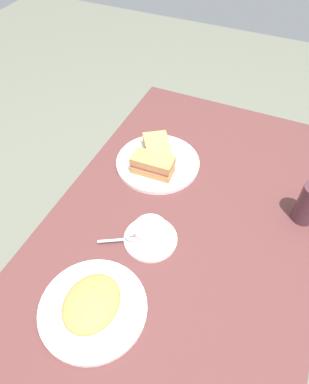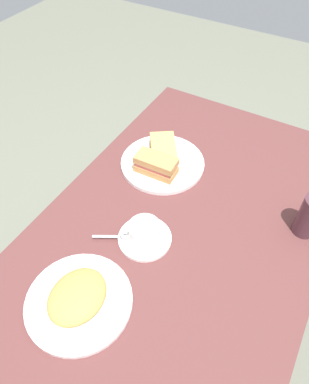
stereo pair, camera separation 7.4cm
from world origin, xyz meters
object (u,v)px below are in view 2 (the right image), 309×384
at_px(coffee_cup, 144,231).
at_px(spoon, 116,237).
at_px(sandwich_front, 163,152).
at_px(dining_table, 179,246).
at_px(sandwich_back, 156,165).
at_px(coffee_saucer, 145,238).
at_px(sandwich_plate, 163,163).
at_px(side_plate, 79,302).

height_order(coffee_cup, spoon, coffee_cup).
bearing_deg(sandwich_front, dining_table, -140.89).
xyz_separation_m(sandwich_back, spoon, (-0.27, -0.03, -0.03)).
xyz_separation_m(sandwich_back, coffee_saucer, (-0.23, -0.10, -0.04)).
distance_m(sandwich_plate, sandwich_front, 0.04).
xyz_separation_m(sandwich_plate, spoon, (-0.32, -0.03, 0.01)).
distance_m(coffee_saucer, spoon, 0.08).
xyz_separation_m(coffee_cup, side_plate, (-0.24, 0.04, -0.03)).
height_order(dining_table, side_plate, side_plate).
height_order(dining_table, coffee_cup, coffee_cup).
distance_m(spoon, side_plate, 0.20).
relative_size(sandwich_back, side_plate, 0.52).
relative_size(sandwich_front, coffee_saucer, 1.12).
relative_size(sandwich_front, coffee_cup, 1.65).
distance_m(sandwich_plate, spoon, 0.33).
relative_size(sandwich_plate, spoon, 3.01).
distance_m(dining_table, coffee_saucer, 0.15).
bearing_deg(sandwich_back, sandwich_plate, 5.22).
bearing_deg(sandwich_back, side_plate, -173.34).
bearing_deg(spoon, sandwich_plate, 5.94).
distance_m(sandwich_back, spoon, 0.28).
xyz_separation_m(sandwich_plate, coffee_saucer, (-0.29, -0.10, -0.00)).
relative_size(spoon, side_plate, 0.35).
height_order(sandwich_front, spoon, sandwich_front).
bearing_deg(sandwich_front, sandwich_plate, -157.92).
relative_size(coffee_saucer, coffee_cup, 1.47).
distance_m(sandwich_back, coffee_cup, 0.25).
height_order(dining_table, sandwich_back, sandwich_back).
bearing_deg(sandwich_plate, spoon, -174.06).
bearing_deg(side_plate, sandwich_plate, 6.51).
bearing_deg(sandwich_back, dining_table, -131.75).
distance_m(sandwich_plate, sandwich_back, 0.06).
xyz_separation_m(sandwich_plate, sandwich_front, (0.02, 0.01, 0.03)).
bearing_deg(sandwich_back, spoon, -173.92).
bearing_deg(side_plate, sandwich_front, 7.08).
relative_size(dining_table, coffee_saucer, 8.43).
distance_m(sandwich_plate, coffee_cup, 0.31).
relative_size(dining_table, sandwich_back, 9.27).
bearing_deg(sandwich_front, sandwich_back, -170.10).
relative_size(sandwich_front, spoon, 1.80).
relative_size(sandwich_plate, coffee_cup, 2.75).
bearing_deg(side_plate, spoon, 7.44).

